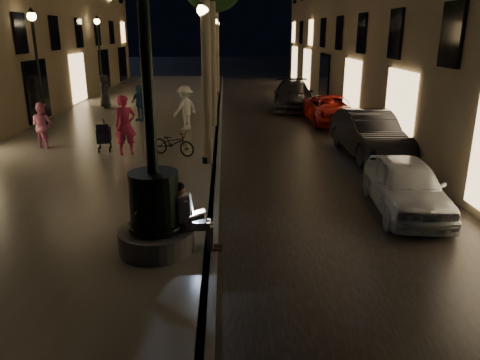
{
  "coord_description": "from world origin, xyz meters",
  "views": [
    {
      "loc": [
        0.3,
        -5.97,
        4.08
      ],
      "look_at": [
        0.58,
        3.0,
        1.22
      ],
      "focal_mm": 35.0,
      "sensor_mm": 36.0,
      "label": 1
    }
  ],
  "objects_px": {
    "lamp_curb_c": "(215,46)",
    "lamp_left_c": "(99,46)",
    "lamp_left_b": "(36,53)",
    "seated_man_laptop": "(189,214)",
    "pedestrian_pink": "(42,125)",
    "car_rear": "(293,95)",
    "pedestrian_red": "(125,125)",
    "car_third": "(332,110)",
    "pedestrian_white": "(185,108)",
    "fountain_lamppost": "(154,198)",
    "car_front": "(406,186)",
    "stroller": "(104,135)",
    "bicycle": "(173,143)",
    "lamp_curb_b": "(212,51)",
    "car_second": "(371,134)",
    "lamp_curb_d": "(217,43)",
    "pedestrian_blue": "(139,103)",
    "lamp_curb_a": "(204,62)",
    "pedestrian_dark": "(105,91)"
  },
  "relations": [
    {
      "from": "lamp_left_c",
      "to": "stroller",
      "type": "xyz_separation_m",
      "value": [
        3.59,
        -14.36,
        -2.5
      ]
    },
    {
      "from": "seated_man_laptop",
      "to": "lamp_curb_a",
      "type": "distance_m",
      "value": 6.44
    },
    {
      "from": "seated_man_laptop",
      "to": "pedestrian_pink",
      "type": "relative_size",
      "value": 0.83
    },
    {
      "from": "lamp_left_b",
      "to": "lamp_curb_d",
      "type": "bearing_deg",
      "value": 68.47
    },
    {
      "from": "lamp_left_b",
      "to": "pedestrian_white",
      "type": "height_order",
      "value": "lamp_left_b"
    },
    {
      "from": "pedestrian_pink",
      "to": "pedestrian_red",
      "type": "bearing_deg",
      "value": -174.66
    },
    {
      "from": "lamp_curb_b",
      "to": "lamp_curb_d",
      "type": "height_order",
      "value": "same"
    },
    {
      "from": "seated_man_laptop",
      "to": "pedestrian_dark",
      "type": "relative_size",
      "value": 0.75
    },
    {
      "from": "lamp_curb_c",
      "to": "lamp_curb_b",
      "type": "bearing_deg",
      "value": -90.0
    },
    {
      "from": "fountain_lamppost",
      "to": "lamp_left_c",
      "type": "relative_size",
      "value": 1.08
    },
    {
      "from": "lamp_curb_a",
      "to": "car_rear",
      "type": "xyz_separation_m",
      "value": [
        4.3,
        11.65,
        -2.49
      ]
    },
    {
      "from": "pedestrian_red",
      "to": "seated_man_laptop",
      "type": "bearing_deg",
      "value": -93.57
    },
    {
      "from": "fountain_lamppost",
      "to": "car_second",
      "type": "height_order",
      "value": "fountain_lamppost"
    },
    {
      "from": "car_third",
      "to": "bicycle",
      "type": "xyz_separation_m",
      "value": [
        -6.61,
        -6.44,
        -0.02
      ]
    },
    {
      "from": "seated_man_laptop",
      "to": "car_third",
      "type": "distance_m",
      "value": 14.52
    },
    {
      "from": "lamp_curb_c",
      "to": "lamp_left_c",
      "type": "distance_m",
      "value": 7.1
    },
    {
      "from": "car_rear",
      "to": "pedestrian_blue",
      "type": "distance_m",
      "value": 8.77
    },
    {
      "from": "car_second",
      "to": "pedestrian_dark",
      "type": "relative_size",
      "value": 2.67
    },
    {
      "from": "lamp_left_c",
      "to": "car_front",
      "type": "relative_size",
      "value": 1.29
    },
    {
      "from": "car_third",
      "to": "pedestrian_white",
      "type": "height_order",
      "value": "pedestrian_white"
    },
    {
      "from": "car_front",
      "to": "lamp_curb_c",
      "type": "bearing_deg",
      "value": 108.99
    },
    {
      "from": "fountain_lamppost",
      "to": "car_front",
      "type": "height_order",
      "value": "fountain_lamppost"
    },
    {
      "from": "pedestrian_red",
      "to": "lamp_curb_d",
      "type": "bearing_deg",
      "value": 59.98
    },
    {
      "from": "lamp_curb_b",
      "to": "pedestrian_dark",
      "type": "relative_size",
      "value": 2.76
    },
    {
      "from": "pedestrian_pink",
      "to": "lamp_left_b",
      "type": "bearing_deg",
      "value": -46.24
    },
    {
      "from": "pedestrian_red",
      "to": "pedestrian_blue",
      "type": "relative_size",
      "value": 1.21
    },
    {
      "from": "lamp_curb_c",
      "to": "car_third",
      "type": "distance_m",
      "value": 10.53
    },
    {
      "from": "lamp_left_b",
      "to": "lamp_left_c",
      "type": "height_order",
      "value": "same"
    },
    {
      "from": "lamp_left_b",
      "to": "car_rear",
      "type": "height_order",
      "value": "lamp_left_b"
    },
    {
      "from": "car_front",
      "to": "seated_man_laptop",
      "type": "bearing_deg",
      "value": -149.68
    },
    {
      "from": "seated_man_laptop",
      "to": "car_third",
      "type": "relative_size",
      "value": 0.29
    },
    {
      "from": "seated_man_laptop",
      "to": "stroller",
      "type": "xyz_separation_m",
      "value": [
        -3.43,
        7.64,
        -0.16
      ]
    },
    {
      "from": "car_rear",
      "to": "pedestrian_pink",
      "type": "bearing_deg",
      "value": -131.01
    },
    {
      "from": "lamp_curb_d",
      "to": "car_third",
      "type": "bearing_deg",
      "value": -71.68
    },
    {
      "from": "lamp_curb_a",
      "to": "seated_man_laptop",
      "type": "bearing_deg",
      "value": -90.84
    },
    {
      "from": "fountain_lamppost",
      "to": "lamp_left_b",
      "type": "bearing_deg",
      "value": 118.07
    },
    {
      "from": "lamp_curb_c",
      "to": "lamp_curb_d",
      "type": "relative_size",
      "value": 1.0
    },
    {
      "from": "lamp_left_c",
      "to": "car_front",
      "type": "distance_m",
      "value": 23.18
    },
    {
      "from": "lamp_curb_c",
      "to": "pedestrian_pink",
      "type": "height_order",
      "value": "lamp_curb_c"
    },
    {
      "from": "lamp_left_c",
      "to": "pedestrian_red",
      "type": "bearing_deg",
      "value": -73.36
    },
    {
      "from": "pedestrian_pink",
      "to": "lamp_curb_c",
      "type": "bearing_deg",
      "value": -88.51
    },
    {
      "from": "fountain_lamppost",
      "to": "pedestrian_white",
      "type": "bearing_deg",
      "value": 91.8
    },
    {
      "from": "lamp_curb_c",
      "to": "pedestrian_red",
      "type": "relative_size",
      "value": 2.49
    },
    {
      "from": "lamp_curb_c",
      "to": "lamp_left_c",
      "type": "height_order",
      "value": "same"
    },
    {
      "from": "car_front",
      "to": "car_second",
      "type": "xyz_separation_m",
      "value": [
        0.69,
        5.08,
        0.13
      ]
    },
    {
      "from": "lamp_curb_d",
      "to": "pedestrian_blue",
      "type": "xyz_separation_m",
      "value": [
        -3.27,
        -16.76,
        -2.24
      ]
    },
    {
      "from": "fountain_lamppost",
      "to": "stroller",
      "type": "relative_size",
      "value": 4.85
    },
    {
      "from": "pedestrian_red",
      "to": "pedestrian_dark",
      "type": "bearing_deg",
      "value": 83.93
    },
    {
      "from": "bicycle",
      "to": "lamp_curb_b",
      "type": "bearing_deg",
      "value": 16.85
    },
    {
      "from": "car_second",
      "to": "pedestrian_pink",
      "type": "distance_m",
      "value": 11.27
    }
  ]
}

